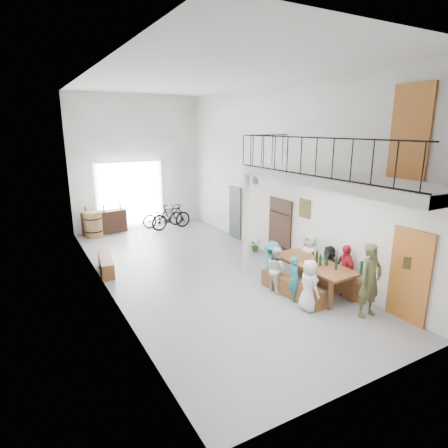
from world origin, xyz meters
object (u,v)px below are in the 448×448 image
tasting_table (313,266)px  oak_barrel (93,224)px  side_bench (106,264)px  bicycle_near (163,216)px  host_standing (370,280)px  serving_counter (105,222)px  bench_inner (291,288)px

tasting_table → oak_barrel: size_ratio=2.33×
side_bench → bicycle_near: (3.32, 4.08, 0.25)m
host_standing → serving_counter: bearing=109.2°
tasting_table → serving_counter: serving_counter is taller
side_bench → bench_inner: bearing=-47.4°
side_bench → oak_barrel: 3.99m
bench_inner → side_bench: (-3.75, 4.07, 0.00)m
bicycle_near → tasting_table: bearing=-172.2°
bench_inner → side_bench: same height
oak_barrel → host_standing: (4.22, -9.67, 0.35)m
bench_inner → serving_counter: serving_counter is taller
oak_barrel → host_standing: size_ratio=0.59×
oak_barrel → host_standing: 10.56m
oak_barrel → serving_counter: (0.50, 0.33, -0.05)m
bench_inner → bicycle_near: bearing=86.9°
bench_inner → host_standing: 1.97m
bench_inner → serving_counter: bearing=102.6°
tasting_table → host_standing: 1.65m
host_standing → bicycle_near: bearing=96.5°
bench_inner → side_bench: bearing=126.5°
oak_barrel → serving_counter: size_ratio=0.58×
tasting_table → serving_counter: (-3.53, 8.37, -0.25)m
side_bench → oak_barrel: bearing=84.1°
side_bench → host_standing: bearing=-51.0°
side_bench → serving_counter: bearing=78.0°
side_bench → serving_counter: serving_counter is taller
side_bench → oak_barrel: size_ratio=1.58×
bench_inner → host_standing: size_ratio=1.14×
bench_inner → side_bench: 5.53m
serving_counter → side_bench: bearing=-109.8°
bench_inner → bicycle_near: bicycle_near is taller
bench_inner → host_standing: bearing=-68.0°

